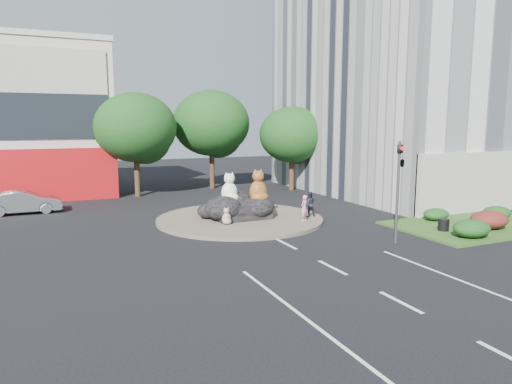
% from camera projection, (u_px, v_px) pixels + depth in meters
% --- Properties ---
extents(ground, '(120.00, 120.00, 0.00)m').
position_uv_depth(ground, '(332.00, 268.00, 18.59)').
color(ground, black).
rests_on(ground, ground).
extents(roundabout_island, '(10.00, 10.00, 0.20)m').
position_uv_depth(roundabout_island, '(240.00, 219.00, 27.60)').
color(roundabout_island, brown).
rests_on(roundabout_island, ground).
extents(rock_plinth, '(3.20, 2.60, 0.90)m').
position_uv_depth(rock_plinth, '(240.00, 210.00, 27.51)').
color(rock_plinth, black).
rests_on(rock_plinth, roundabout_island).
extents(grass_verge, '(10.00, 6.00, 0.12)m').
position_uv_depth(grass_verge, '(479.00, 225.00, 26.15)').
color(grass_verge, '#2B4A18').
rests_on(grass_verge, ground).
extents(tree_left, '(6.46, 6.46, 8.27)m').
position_uv_depth(tree_left, '(136.00, 131.00, 36.12)').
color(tree_left, '#382314').
rests_on(tree_left, ground).
extents(tree_mid, '(6.84, 6.84, 8.76)m').
position_uv_depth(tree_mid, '(212.00, 127.00, 40.72)').
color(tree_mid, '#382314').
rests_on(tree_mid, ground).
extents(tree_right, '(5.70, 5.70, 7.30)m').
position_uv_depth(tree_right, '(292.00, 137.00, 39.68)').
color(tree_right, '#382314').
rests_on(tree_right, ground).
extents(hedge_near_green, '(2.00, 1.60, 0.90)m').
position_uv_depth(hedge_near_green, '(472.00, 228.00, 23.06)').
color(hedge_near_green, '#113612').
rests_on(hedge_near_green, grass_verge).
extents(hedge_red, '(2.20, 1.76, 0.99)m').
position_uv_depth(hedge_red, '(489.00, 220.00, 24.96)').
color(hedge_red, '#441213').
rests_on(hedge_red, grass_verge).
extents(hedge_mid_green, '(1.80, 1.44, 0.81)m').
position_uv_depth(hedge_mid_green, '(497.00, 213.00, 27.34)').
color(hedge_mid_green, '#113612').
rests_on(hedge_mid_green, grass_verge).
extents(hedge_back_green, '(1.60, 1.28, 0.72)m').
position_uv_depth(hedge_back_green, '(436.00, 214.00, 27.10)').
color(hedge_back_green, '#113612').
rests_on(hedge_back_green, grass_verge).
extents(traffic_light, '(0.44, 1.24, 5.00)m').
position_uv_depth(traffic_light, '(400.00, 170.00, 21.92)').
color(traffic_light, '#595B60').
rests_on(traffic_light, ground).
extents(street_lamp, '(2.34, 0.22, 8.06)m').
position_uv_depth(street_lamp, '(429.00, 143.00, 30.33)').
color(street_lamp, '#595B60').
rests_on(street_lamp, ground).
extents(cat_white, '(1.30, 1.19, 1.88)m').
position_uv_depth(cat_white, '(229.00, 187.00, 27.24)').
color(cat_white, white).
rests_on(cat_white, rock_plinth).
extents(cat_tabby, '(1.27, 1.11, 2.06)m').
position_uv_depth(cat_tabby, '(258.00, 186.00, 27.31)').
color(cat_tabby, '#A86D23').
rests_on(cat_tabby, rock_plinth).
extents(kitten_calico, '(0.73, 0.69, 0.99)m').
position_uv_depth(kitten_calico, '(226.00, 216.00, 25.64)').
color(kitten_calico, silver).
rests_on(kitten_calico, roundabout_island).
extents(kitten_white, '(0.61, 0.62, 0.78)m').
position_uv_depth(kitten_white, '(269.00, 211.00, 27.47)').
color(kitten_white, silver).
rests_on(kitten_white, roundabout_island).
extents(pedestrian_pink, '(0.66, 0.61, 1.52)m').
position_uv_depth(pedestrian_pink, '(304.00, 208.00, 26.51)').
color(pedestrian_pink, pink).
rests_on(pedestrian_pink, roundabout_island).
extents(pedestrian_dark, '(0.84, 0.71, 1.53)m').
position_uv_depth(pedestrian_dark, '(309.00, 204.00, 27.79)').
color(pedestrian_dark, black).
rests_on(pedestrian_dark, roundabout_island).
extents(parked_car, '(4.61, 1.63, 1.52)m').
position_uv_depth(parked_car, '(24.00, 202.00, 29.68)').
color(parked_car, '#AAACB2').
rests_on(parked_car, ground).
extents(litter_bin, '(0.72, 0.72, 0.64)m').
position_uv_depth(litter_bin, '(444.00, 225.00, 24.49)').
color(litter_bin, black).
rests_on(litter_bin, grass_verge).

